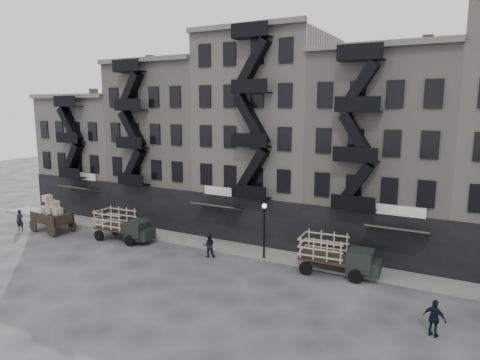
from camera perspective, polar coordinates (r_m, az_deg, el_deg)
The scene contains 14 objects.
ground at distance 31.44m, azimuth -3.92°, elevation -11.13°, with size 140.00×140.00×0.00m, color #38383A.
sidewalk at distance 34.44m, azimuth -0.55°, elevation -9.07°, with size 55.00×2.50×0.15m, color slate.
building_west at distance 50.04m, azimuth -17.50°, elevation 3.39°, with size 10.00×11.35×13.20m.
building_midwest at distance 43.29m, azimuth -8.30°, elevation 4.80°, with size 10.00×11.35×16.20m.
building_center at distance 38.10m, azimuth 3.88°, elevation 5.71°, with size 10.00×11.35×18.20m.
building_mideast at distance 35.25m, azimuth 18.83°, elevation 3.24°, with size 10.00×11.35×16.20m.
lamp_post at distance 31.35m, azimuth 3.25°, elevation -5.82°, with size 0.36×0.36×4.28m.
horse at distance 45.23m, azimuth -24.76°, elevation -4.45°, with size 0.84×1.83×1.55m, color silver.
wagon at distance 42.12m, azimuth -23.93°, elevation -3.78°, with size 4.22×2.60×3.38m.
stake_truck_west at distance 37.48m, azimuth -15.31°, elevation -5.58°, with size 5.30×2.38×2.61m.
stake_truck_east at distance 29.85m, azimuth 12.80°, elevation -9.44°, with size 5.39×2.46×2.65m.
pedestrian_west at distance 43.91m, azimuth -27.29°, elevation -4.80°, with size 0.70×0.46×1.93m, color black.
pedestrian_mid at distance 32.56m, azimuth -4.16°, elevation -8.68°, with size 0.88×0.69×1.82m, color black.
policeman at distance 24.05m, azimuth 24.50°, elevation -16.44°, with size 1.12×0.47×1.91m, color black.
Camera 1 is at (15.79, -24.74, 11.26)m, focal length 32.00 mm.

